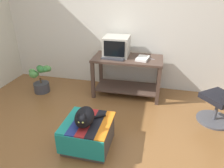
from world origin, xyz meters
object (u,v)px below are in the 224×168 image
keyboard (113,59)px  ottoman_with_blanket (88,134)px  cat (84,117)px  office_chair (223,101)px  book (143,58)px  desk (127,70)px  tv_monitor (117,46)px  potted_plant (41,80)px

keyboard → ottoman_with_blanket: bearing=-85.6°
keyboard → cat: (-0.03, -1.42, -0.27)m
office_chair → ottoman_with_blanket: bearing=-12.1°
book → office_chair: size_ratio=0.32×
desk → cat: 1.58m
tv_monitor → cat: 1.70m
ottoman_with_blanket → potted_plant: (-1.38, 1.22, 0.06)m
ottoman_with_blanket → cat: (-0.01, -0.05, 0.29)m
keyboard → office_chair: office_chair is taller
ottoman_with_blanket → potted_plant: potted_plant is taller
potted_plant → desk: bearing=10.4°
ottoman_with_blanket → office_chair: (1.75, 0.92, 0.20)m
office_chair → keyboard: bearing=-54.3°
desk → cat: (-0.26, -1.56, -0.02)m
tv_monitor → office_chair: 1.93m
keyboard → ottoman_with_blanket: size_ratio=0.66×
book → cat: bearing=-100.5°
keyboard → desk: bearing=36.7°
desk → book: bearing=-9.9°
book → potted_plant: 1.98m
keyboard → ottoman_with_blanket: 1.48m
keyboard → potted_plant: size_ratio=0.72×
cat → office_chair: (1.77, 0.97, -0.09)m
tv_monitor → office_chair: bearing=-22.3°
ottoman_with_blanket → office_chair: bearing=27.7°
book → cat: size_ratio=0.67×
cat → office_chair: size_ratio=0.48×
keyboard → cat: size_ratio=0.94×
keyboard → potted_plant: 1.48m
tv_monitor → office_chair: size_ratio=0.51×
keyboard → ottoman_with_blanket: keyboard is taller
ottoman_with_blanket → cat: bearing=-107.2°
potted_plant → office_chair: (3.13, -0.30, 0.14)m
desk → office_chair: 1.63m
desk → tv_monitor: 0.47m
desk → potted_plant: desk is taller
office_chair → cat: bearing=-11.2°
tv_monitor → keyboard: (-0.01, -0.23, -0.16)m
office_chair → potted_plant: bearing=-45.2°
keyboard → office_chair: (1.74, -0.45, -0.36)m
book → office_chair: 1.41m
tv_monitor → book: 0.53m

